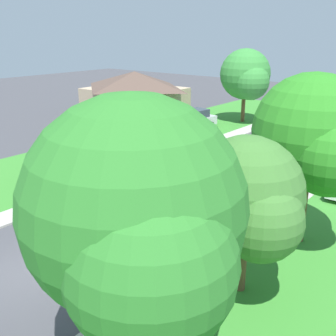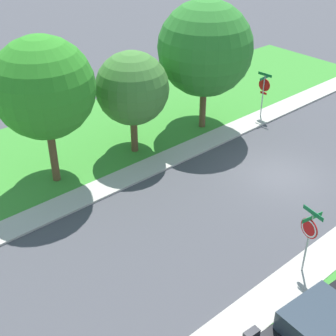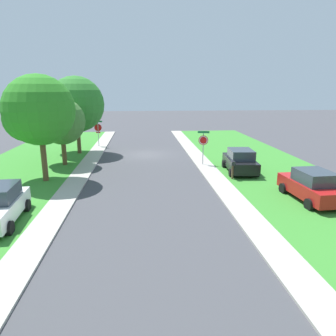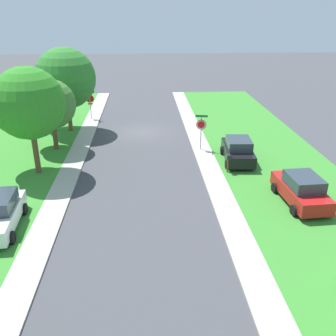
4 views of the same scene
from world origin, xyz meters
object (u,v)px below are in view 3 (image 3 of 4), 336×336
(tree_sidewalk_far, at_px, (59,123))
(car_red_behind_trees, at_px, (312,186))
(stop_sign_near_corner, at_px, (98,129))
(mailbox, at_px, (233,166))
(tree_across_left, at_px, (74,106))
(car_black_across_road, at_px, (240,161))
(stop_sign_far_corner, at_px, (203,142))
(tree_across_right, at_px, (36,112))

(tree_sidewalk_far, bearing_deg, car_red_behind_trees, 147.95)
(stop_sign_near_corner, distance_m, mailbox, 17.13)
(tree_across_left, bearing_deg, mailbox, 140.59)
(car_red_behind_trees, xyz_separation_m, mailbox, (3.13, -4.41, 0.14))
(car_black_across_road, xyz_separation_m, tree_across_left, (13.32, -8.20, 3.58))
(stop_sign_far_corner, distance_m, tree_across_left, 12.71)
(tree_sidewalk_far, height_order, mailbox, tree_sidewalk_far)
(car_black_across_road, bearing_deg, mailbox, 59.29)
(stop_sign_far_corner, height_order, car_black_across_road, stop_sign_far_corner)
(stop_sign_near_corner, distance_m, car_red_behind_trees, 22.54)
(car_red_behind_trees, relative_size, tree_across_left, 0.61)
(stop_sign_near_corner, height_order, mailbox, stop_sign_near_corner)
(car_black_across_road, distance_m, tree_across_right, 14.32)
(car_black_across_road, bearing_deg, tree_across_left, -31.62)
(stop_sign_near_corner, bearing_deg, tree_sidewalk_far, 77.01)
(tree_across_right, bearing_deg, car_black_across_road, -175.97)
(car_black_across_road, bearing_deg, stop_sign_far_corner, -47.42)
(stop_sign_far_corner, bearing_deg, car_red_behind_trees, 116.28)
(car_red_behind_trees, bearing_deg, stop_sign_near_corner, -52.50)
(stop_sign_near_corner, height_order, car_black_across_road, stop_sign_near_corner)
(stop_sign_far_corner, bearing_deg, tree_across_left, -27.41)
(tree_sidewalk_far, bearing_deg, mailbox, 156.76)
(stop_sign_near_corner, xyz_separation_m, stop_sign_far_corner, (-9.40, 9.14, 0.01))
(tree_across_right, xyz_separation_m, tree_across_left, (-0.48, -9.18, -0.10))
(car_black_across_road, relative_size, mailbox, 3.38)
(mailbox, bearing_deg, tree_sidewalk_far, -23.24)
(car_black_across_road, bearing_deg, car_red_behind_trees, 108.05)
(stop_sign_far_corner, relative_size, car_red_behind_trees, 0.63)
(tree_across_left, xyz_separation_m, tree_sidewalk_far, (0.22, 4.70, -1.03))
(stop_sign_near_corner, xyz_separation_m, car_red_behind_trees, (-13.71, 17.86, -1.00))
(car_black_across_road, height_order, tree_across_left, tree_across_left)
(stop_sign_near_corner, relative_size, tree_sidewalk_far, 0.52)
(stop_sign_near_corner, relative_size, car_black_across_road, 0.63)
(stop_sign_near_corner, relative_size, car_red_behind_trees, 0.63)
(mailbox, bearing_deg, tree_across_right, -3.92)
(stop_sign_near_corner, bearing_deg, car_red_behind_trees, 127.50)
(car_black_across_road, xyz_separation_m, mailbox, (1.10, 1.85, 0.14))
(stop_sign_near_corner, relative_size, tree_across_right, 0.40)
(car_black_across_road, bearing_deg, tree_across_right, 4.03)
(stop_sign_far_corner, bearing_deg, stop_sign_near_corner, -44.19)
(tree_across_right, xyz_separation_m, tree_sidewalk_far, (-0.26, -4.47, -1.13))
(tree_across_left, bearing_deg, tree_across_right, 86.99)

